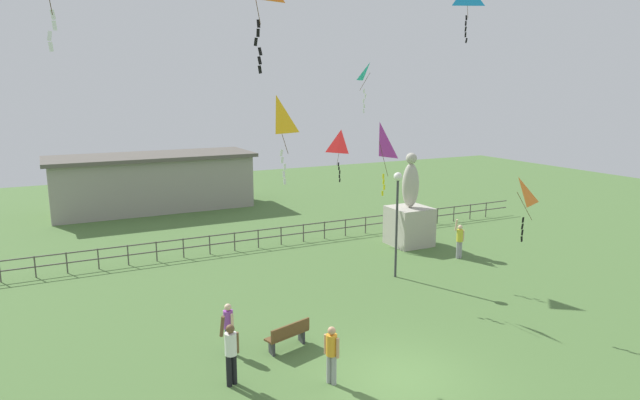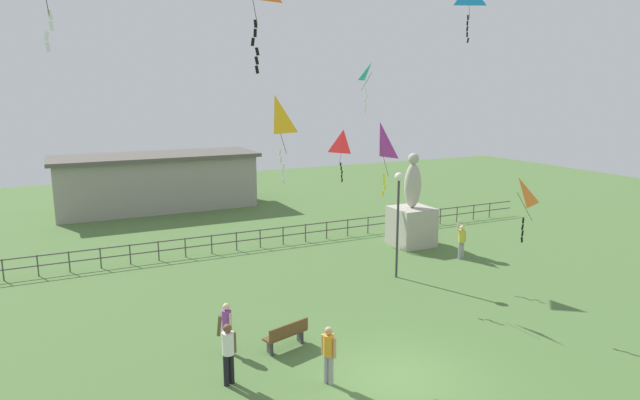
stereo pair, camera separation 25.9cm
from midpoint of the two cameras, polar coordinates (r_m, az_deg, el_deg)
ground_plane at (r=16.25m, az=8.55°, el=-17.81°), size 80.00×80.00×0.00m
statue_monument at (r=28.71m, az=9.72°, el=-1.88°), size 1.96×1.96×4.79m
lamppost at (r=23.23m, az=8.42°, el=-0.21°), size 0.36×0.36×4.54m
park_bench at (r=17.52m, az=-3.05°, el=-13.74°), size 1.55×0.82×0.85m
person_0 at (r=15.52m, az=-9.02°, el=-15.01°), size 0.55×0.32×2.05m
person_1 at (r=15.42m, az=1.40°, el=-15.38°), size 0.31×0.46×1.65m
person_2 at (r=26.97m, az=14.72°, el=-3.94°), size 0.49×0.30×1.92m
person_3 at (r=17.29m, az=-9.19°, el=-12.60°), size 0.29×0.46×1.59m
kite_2 at (r=25.21m, az=5.60°, el=12.74°), size 0.88×0.87×2.18m
kite_3 at (r=16.66m, az=-4.19°, el=8.35°), size 0.85×0.81×2.65m
kite_4 at (r=29.38m, az=2.69°, el=5.90°), size 0.90×1.12×2.78m
kite_5 at (r=19.53m, az=20.15°, el=0.52°), size 1.03×0.95×2.13m
kite_7 at (r=20.94m, az=6.58°, el=5.78°), size 0.88×0.82×2.81m
waterfront_railing at (r=27.76m, az=-8.55°, el=-3.99°), size 36.02×0.06×0.95m
pavilion_building at (r=38.59m, az=-16.38°, el=1.87°), size 13.25×5.00×3.69m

